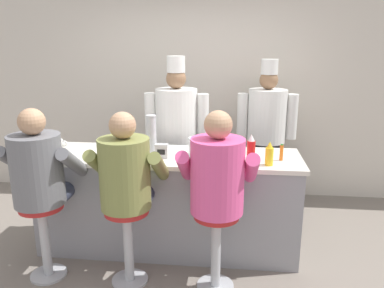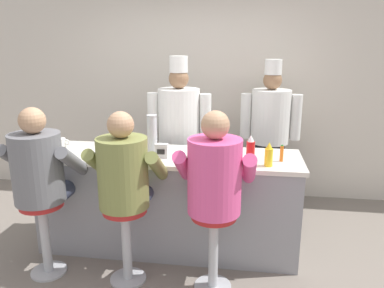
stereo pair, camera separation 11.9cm
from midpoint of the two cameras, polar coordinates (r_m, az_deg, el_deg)
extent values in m
plane|color=slate|center=(3.62, -5.48, -17.93)|extent=(20.00, 20.00, 0.00)
cube|color=beige|center=(4.94, -1.45, 7.83)|extent=(10.00, 0.06, 2.70)
cube|color=gray|center=(3.71, -4.54, -9.02)|extent=(2.44, 0.68, 0.92)
cube|color=silver|center=(3.54, -4.70, -1.94)|extent=(2.49, 0.71, 0.04)
cylinder|color=red|center=(3.28, 7.94, -1.24)|extent=(0.07, 0.07, 0.20)
cone|color=white|center=(3.25, 8.03, 0.96)|extent=(0.06, 0.06, 0.06)
cylinder|color=yellow|center=(3.26, 10.66, -1.89)|extent=(0.07, 0.07, 0.15)
cone|color=yellow|center=(3.23, 10.75, -0.11)|extent=(0.06, 0.06, 0.06)
cylinder|color=orange|center=(3.42, 12.50, -1.32)|extent=(0.03, 0.03, 0.14)
cylinder|color=#287F2D|center=(3.40, 12.57, -0.11)|extent=(0.02, 0.02, 0.01)
cylinder|color=silver|center=(3.42, -0.44, -0.56)|extent=(0.13, 0.13, 0.19)
cube|color=silver|center=(3.40, 0.89, -0.45)|extent=(0.02, 0.02, 0.11)
cylinder|color=white|center=(3.48, -9.92, -1.95)|extent=(0.27, 0.27, 0.02)
ellipsoid|color=#E0BC60|center=(3.47, -9.94, -1.55)|extent=(0.12, 0.09, 0.03)
cylinder|color=#B24C47|center=(3.69, -10.65, -0.67)|extent=(0.14, 0.14, 0.06)
cylinder|color=#4C7AB2|center=(3.63, -22.32, -1.57)|extent=(0.08, 0.08, 0.09)
torus|color=#4C7AB2|center=(3.60, -21.54, -1.54)|extent=(0.07, 0.02, 0.07)
cylinder|color=white|center=(3.99, -20.54, 0.03)|extent=(0.10, 0.10, 0.09)
torus|color=white|center=(3.96, -19.73, 0.06)|extent=(0.07, 0.02, 0.07)
cylinder|color=#B7BABF|center=(3.55, -7.13, 1.38)|extent=(0.09, 0.09, 0.36)
cylinder|color=silver|center=(3.51, -7.23, 4.30)|extent=(0.10, 0.10, 0.01)
cube|color=silver|center=(3.42, -5.64, -1.09)|extent=(0.12, 0.06, 0.13)
cube|color=black|center=(3.39, -5.76, -1.25)|extent=(0.07, 0.01, 0.05)
cylinder|color=#B2B5BA|center=(3.72, -21.88, -17.93)|extent=(0.31, 0.31, 0.02)
cylinder|color=#B2B5BA|center=(3.56, -22.41, -13.39)|extent=(0.08, 0.08, 0.65)
cylinder|color=red|center=(3.42, -22.94, -8.67)|extent=(0.36, 0.36, 0.05)
cylinder|color=#33384C|center=(3.62, -22.88, -6.68)|extent=(0.15, 0.41, 0.15)
cylinder|color=#33384C|center=(3.53, -19.93, -6.95)|extent=(0.15, 0.41, 0.15)
cylinder|color=slate|center=(3.31, -23.50, -3.63)|extent=(0.41, 0.41, 0.58)
cylinder|color=slate|center=(3.53, -26.30, -2.34)|extent=(0.11, 0.44, 0.36)
cylinder|color=slate|center=(3.29, -18.61, -2.77)|extent=(0.11, 0.44, 0.36)
sphere|color=tan|center=(3.22, -24.23, 3.13)|extent=(0.21, 0.21, 0.21)
cylinder|color=#B2B5BA|center=(3.46, -10.45, -19.68)|extent=(0.31, 0.31, 0.02)
cylinder|color=#B2B5BA|center=(3.29, -10.74, -14.89)|extent=(0.08, 0.08, 0.65)
cylinder|color=red|center=(3.14, -11.02, -9.84)|extent=(0.36, 0.36, 0.05)
cylinder|color=#33384C|center=(3.33, -11.71, -7.64)|extent=(0.15, 0.41, 0.15)
cylinder|color=#33384C|center=(3.28, -8.30, -7.87)|extent=(0.15, 0.41, 0.15)
cylinder|color=olive|center=(3.03, -11.31, -4.46)|extent=(0.41, 0.41, 0.57)
cylinder|color=olive|center=(3.20, -15.10, -3.06)|extent=(0.11, 0.44, 0.35)
cylinder|color=olive|center=(3.06, -6.12, -3.48)|extent=(0.11, 0.44, 0.35)
sphere|color=tan|center=(2.92, -11.70, 2.81)|extent=(0.21, 0.21, 0.21)
cylinder|color=#B2B5BA|center=(3.35, 2.48, -20.75)|extent=(0.31, 0.31, 0.02)
cylinder|color=#B2B5BA|center=(3.17, 2.55, -15.85)|extent=(0.08, 0.08, 0.65)
cylinder|color=red|center=(3.02, 2.62, -10.65)|extent=(0.36, 0.36, 0.05)
cylinder|color=#33384C|center=(3.20, 0.98, -8.30)|extent=(0.16, 0.42, 0.16)
cylinder|color=#33384C|center=(3.19, 4.77, -8.44)|extent=(0.16, 0.42, 0.16)
cylinder|color=#E54C8C|center=(2.89, 2.69, -4.91)|extent=(0.42, 0.42, 0.59)
cylinder|color=#E54C8C|center=(3.02, -2.16, -3.43)|extent=(0.11, 0.45, 0.36)
cylinder|color=#E54C8C|center=(2.99, 7.90, -3.75)|extent=(0.11, 0.45, 0.36)
sphere|color=tan|center=(2.78, 2.79, 2.95)|extent=(0.22, 0.22, 0.22)
cube|color=#232328|center=(4.40, -3.05, -5.53)|extent=(0.36, 0.20, 0.85)
cube|color=white|center=(4.29, -3.19, -3.64)|extent=(0.32, 0.02, 0.51)
cylinder|color=white|center=(4.19, -3.19, 4.06)|extent=(0.46, 0.46, 0.64)
sphere|color=#8C6647|center=(4.13, -3.28, 9.91)|extent=(0.22, 0.22, 0.22)
cylinder|color=white|center=(4.12, -3.31, 12.04)|extent=(0.20, 0.20, 0.18)
cylinder|color=white|center=(4.25, -7.13, 4.07)|extent=(0.13, 0.13, 0.54)
cylinder|color=white|center=(4.16, 0.84, 3.93)|extent=(0.13, 0.13, 0.54)
cube|color=#232328|center=(4.69, 10.19, -4.54)|extent=(0.35, 0.19, 0.83)
cube|color=white|center=(4.59, 10.32, -2.79)|extent=(0.31, 0.02, 0.50)
cylinder|color=white|center=(4.50, 10.61, 4.23)|extent=(0.45, 0.45, 0.62)
sphere|color=#8C6647|center=(4.45, 10.87, 9.54)|extent=(0.21, 0.21, 0.21)
cylinder|color=white|center=(4.44, 10.97, 11.48)|extent=(0.19, 0.19, 0.17)
cylinder|color=white|center=(4.49, 6.93, 4.31)|extent=(0.13, 0.13, 0.53)
cylinder|color=white|center=(4.54, 14.25, 4.06)|extent=(0.13, 0.13, 0.53)
camera|label=1|loc=(0.06, -90.99, -0.27)|focal=35.00mm
camera|label=2|loc=(0.06, 89.01, 0.27)|focal=35.00mm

